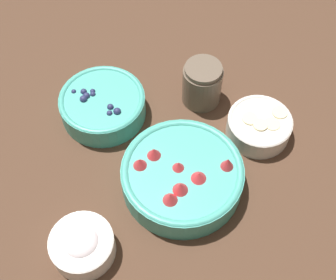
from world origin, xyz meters
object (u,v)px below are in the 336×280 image
(bowl_bananas, at_px, (259,125))
(jar_chocolate, at_px, (202,85))
(bowl_blueberries, at_px, (103,104))
(bowl_strawberries, at_px, (182,177))
(bowl_cream, at_px, (82,245))

(bowl_bananas, xyz_separation_m, jar_chocolate, (0.09, -0.12, 0.02))
(bowl_blueberries, distance_m, jar_chocolate, 0.21)
(bowl_blueberries, xyz_separation_m, bowl_bananas, (-0.31, 0.12, -0.00))
(bowl_strawberries, distance_m, bowl_blueberries, 0.24)
(bowl_strawberries, bearing_deg, bowl_bananas, -154.30)
(bowl_cream, bearing_deg, bowl_blueberries, -104.40)
(bowl_cream, bearing_deg, bowl_strawberries, -155.29)
(bowl_strawberries, distance_m, bowl_bananas, 0.20)
(bowl_cream, height_order, jar_chocolate, jar_chocolate)
(bowl_strawberries, bearing_deg, bowl_blueberries, -58.99)
(bowl_strawberries, height_order, jar_chocolate, jar_chocolate)
(bowl_bananas, height_order, jar_chocolate, jar_chocolate)
(bowl_bananas, bearing_deg, jar_chocolate, -51.44)
(bowl_blueberries, height_order, bowl_bananas, bowl_blueberries)
(bowl_bananas, distance_m, bowl_cream, 0.42)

